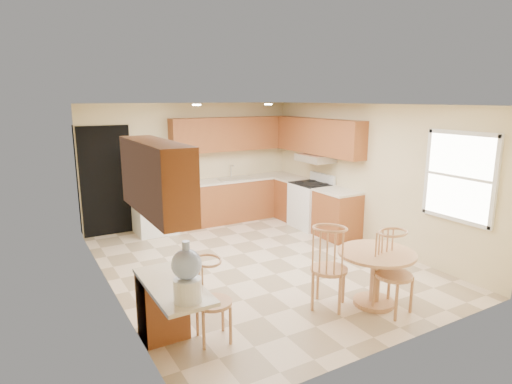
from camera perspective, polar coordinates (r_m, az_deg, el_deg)
floor at (r=6.97m, az=0.36°, el=-9.45°), size 5.50×5.50×0.00m
ceiling at (r=6.47m, az=0.39°, el=11.57°), size 4.50×5.50×0.02m
wall_back at (r=9.05m, az=-8.48°, el=3.73°), size 4.50×0.02×2.50m
wall_front at (r=4.53m, az=18.35°, el=-5.53°), size 4.50×0.02×2.50m
wall_left at (r=5.83m, az=-19.09°, el=-1.63°), size 0.02×5.50×2.50m
wall_right at (r=7.96m, az=14.50°, el=2.29°), size 0.02×5.50×2.50m
doorway at (r=8.59m, az=-19.31°, el=1.35°), size 0.90×0.02×2.10m
base_cab_back at (r=9.29m, az=-2.61°, el=-1.04°), size 2.75×0.60×0.87m
counter_back at (r=9.19m, az=-2.64°, el=1.72°), size 2.75×0.63×0.04m
base_cab_right_a at (r=9.34m, az=4.95°, el=-1.01°), size 0.60×0.59×0.87m
counter_right_a at (r=9.24m, az=5.00°, el=1.74°), size 0.63×0.59×0.04m
base_cab_right_b at (r=8.23m, az=10.75°, el=-3.03°), size 0.60×0.80×0.87m
counter_right_b at (r=8.12m, az=10.88°, el=0.06°), size 0.63×0.80×0.04m
upper_cab_back at (r=9.19m, az=-3.09°, el=7.75°), size 2.75×0.33×0.70m
upper_cab_right at (r=8.68m, az=8.31°, el=7.36°), size 0.33×2.42×0.70m
upper_cab_left at (r=4.22m, az=-13.20°, el=1.89°), size 0.33×1.40×0.70m
sink at (r=9.18m, az=-2.78°, el=1.84°), size 0.78×0.44×0.01m
range_hood at (r=8.65m, az=7.90°, el=4.49°), size 0.50×0.76×0.14m
desk_pedestal at (r=4.97m, az=-12.34°, el=-14.61°), size 0.48×0.42×0.72m
desk_top at (r=4.48m, az=-11.04°, el=-12.17°), size 0.50×1.20×0.04m
window at (r=6.73m, az=25.51°, el=1.83°), size 0.06×1.12×1.30m
can_light_a at (r=7.32m, az=-7.92°, el=11.44°), size 0.14×0.14×0.02m
can_light_b at (r=7.96m, az=1.64°, el=11.62°), size 0.14×0.14×0.02m
refrigerator at (r=8.49m, az=-13.48°, el=0.20°), size 0.75×0.73×1.70m
stove at (r=8.79m, az=7.33°, el=-1.69°), size 0.65×0.76×1.09m
dining_table at (r=5.70m, az=15.66°, el=-10.00°), size 0.96×0.96×0.71m
chair_table_a at (r=5.38m, az=10.46°, el=-9.07°), size 0.47×0.58×1.06m
chair_table_b at (r=5.46m, az=18.75°, el=-9.49°), size 0.45×0.46×1.02m
chair_desk at (r=4.65m, az=-5.30°, el=-13.52°), size 0.41×0.53×0.93m
water_crock at (r=4.00m, az=-9.20°, el=-10.78°), size 0.28×0.28×0.58m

